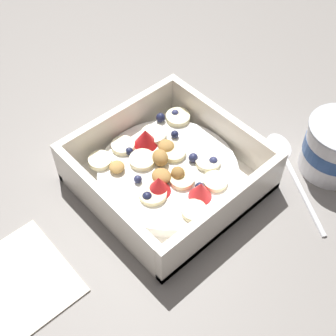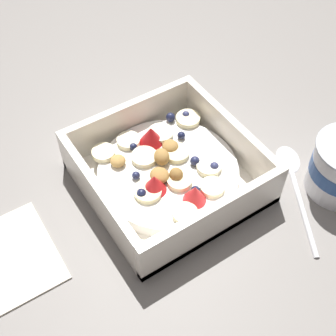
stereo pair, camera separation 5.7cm
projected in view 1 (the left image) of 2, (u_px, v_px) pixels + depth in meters
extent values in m
plane|color=gray|center=(177.00, 191.00, 0.58)|extent=(2.40, 2.40, 0.00)
cube|color=white|center=(168.00, 180.00, 0.59)|extent=(0.20, 0.20, 0.01)
cube|color=white|center=(120.00, 126.00, 0.61)|extent=(0.20, 0.01, 0.06)
cube|color=white|center=(224.00, 215.00, 0.52)|extent=(0.20, 0.01, 0.06)
cube|color=white|center=(221.00, 130.00, 0.61)|extent=(0.01, 0.18, 0.06)
cube|color=white|center=(107.00, 210.00, 0.53)|extent=(0.01, 0.18, 0.06)
cylinder|color=white|center=(168.00, 174.00, 0.58)|extent=(0.18, 0.18, 0.02)
cylinder|color=#F4EAB7|center=(142.00, 160.00, 0.58)|extent=(0.04, 0.04, 0.01)
cylinder|color=beige|center=(194.00, 211.00, 0.53)|extent=(0.04, 0.04, 0.01)
cylinder|color=beige|center=(154.00, 195.00, 0.54)|extent=(0.04, 0.04, 0.01)
cylinder|color=beige|center=(178.00, 117.00, 0.62)|extent=(0.04, 0.04, 0.01)
cylinder|color=#F4EAB7|center=(100.00, 160.00, 0.57)|extent=(0.04, 0.04, 0.01)
cylinder|color=beige|center=(174.00, 152.00, 0.58)|extent=(0.05, 0.05, 0.01)
cylinder|color=#F7EFC6|center=(208.00, 161.00, 0.57)|extent=(0.04, 0.04, 0.01)
cylinder|color=#F4EAB7|center=(215.00, 181.00, 0.55)|extent=(0.04, 0.04, 0.01)
cylinder|color=#F7EFC6|center=(154.00, 135.00, 0.60)|extent=(0.04, 0.04, 0.01)
cylinder|color=#F7EFC6|center=(123.00, 146.00, 0.59)|extent=(0.04, 0.04, 0.01)
cylinder|color=beige|center=(183.00, 178.00, 0.56)|extent=(0.04, 0.04, 0.01)
cone|color=red|center=(199.00, 191.00, 0.53)|extent=(0.04, 0.04, 0.03)
cone|color=red|center=(146.00, 137.00, 0.59)|extent=(0.04, 0.04, 0.03)
cone|color=red|center=(159.00, 185.00, 0.54)|extent=(0.04, 0.04, 0.03)
sphere|color=#191E3D|center=(147.00, 196.00, 0.54)|extent=(0.01, 0.01, 0.01)
sphere|color=navy|center=(213.00, 161.00, 0.57)|extent=(0.01, 0.01, 0.01)
sphere|color=#191E3D|center=(161.00, 118.00, 0.62)|extent=(0.01, 0.01, 0.01)
sphere|color=#191E3D|center=(175.00, 134.00, 0.60)|extent=(0.01, 0.01, 0.01)
sphere|color=navy|center=(175.00, 113.00, 0.63)|extent=(0.01, 0.01, 0.01)
sphere|color=#23284C|center=(193.00, 158.00, 0.57)|extent=(0.01, 0.01, 0.01)
sphere|color=#23284C|center=(138.00, 179.00, 0.55)|extent=(0.01, 0.01, 0.01)
sphere|color=#191E3D|center=(129.00, 151.00, 0.58)|extent=(0.01, 0.01, 0.01)
sphere|color=navy|center=(161.00, 174.00, 0.56)|extent=(0.01, 0.01, 0.01)
sphere|color=#191E3D|center=(200.00, 187.00, 0.55)|extent=(0.01, 0.01, 0.01)
ellipsoid|color=#AD7F42|center=(161.00, 157.00, 0.57)|extent=(0.03, 0.03, 0.02)
ellipsoid|color=tan|center=(117.00, 167.00, 0.56)|extent=(0.03, 0.03, 0.01)
ellipsoid|color=olive|center=(179.00, 171.00, 0.56)|extent=(0.02, 0.02, 0.02)
ellipsoid|color=#AD7F42|center=(161.00, 176.00, 0.55)|extent=(0.03, 0.03, 0.01)
ellipsoid|color=#AD7F42|center=(166.00, 146.00, 0.59)|extent=(0.03, 0.03, 0.01)
ellipsoid|color=silver|center=(280.00, 144.00, 0.63)|extent=(0.05, 0.06, 0.01)
cylinder|color=silver|center=(304.00, 194.00, 0.58)|extent=(0.07, 0.11, 0.01)
cylinder|color=white|center=(336.00, 148.00, 0.58)|extent=(0.08, 0.08, 0.07)
cube|color=silver|center=(13.00, 285.00, 0.50)|extent=(0.12, 0.12, 0.01)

